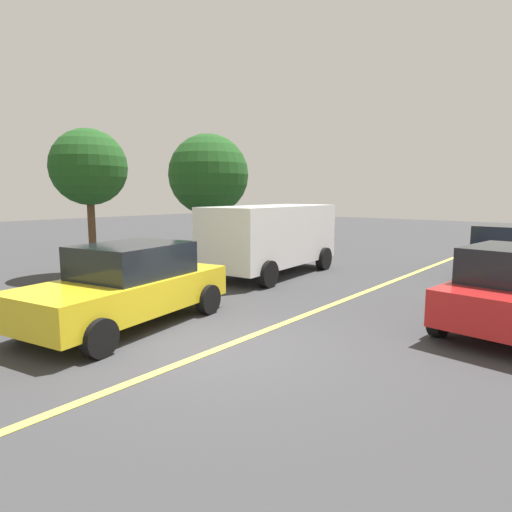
# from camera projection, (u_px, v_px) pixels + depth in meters

# --- Properties ---
(ground_plane) EXTENTS (80.00, 80.00, 0.00)m
(ground_plane) POSITION_uv_depth(u_px,v_px,m) (223.00, 348.00, 7.37)
(ground_plane) COLOR #38383A
(lane_marking_centre) EXTENTS (28.00, 0.16, 0.01)m
(lane_marking_centre) POSITION_uv_depth(u_px,v_px,m) (316.00, 311.00, 9.66)
(lane_marking_centre) COLOR #E0D14C
(white_van) EXTENTS (5.35, 2.62, 2.20)m
(white_van) POSITION_uv_depth(u_px,v_px,m) (272.00, 235.00, 13.97)
(white_van) COLOR white
(white_van) RESTS_ON ground_plane
(car_blue_behind_van) EXTENTS (4.44, 2.06, 1.61)m
(car_blue_behind_van) POSITION_uv_depth(u_px,v_px,m) (507.00, 251.00, 13.71)
(car_blue_behind_van) COLOR #2D479E
(car_blue_behind_van) RESTS_ON ground_plane
(car_yellow_mid_road) EXTENTS (4.56, 2.65, 1.59)m
(car_yellow_mid_road) POSITION_uv_depth(u_px,v_px,m) (128.00, 285.00, 8.57)
(car_yellow_mid_road) COLOR gold
(car_yellow_mid_road) RESTS_ON ground_plane
(tree_left_verge) EXTENTS (3.52, 3.52, 5.18)m
(tree_left_verge) POSITION_uv_depth(u_px,v_px,m) (209.00, 175.00, 19.23)
(tree_left_verge) COLOR #513823
(tree_left_verge) RESTS_ON ground_plane
(tree_centre_verge) EXTENTS (2.32, 2.32, 4.55)m
(tree_centre_verge) POSITION_uv_depth(u_px,v_px,m) (89.00, 168.00, 13.38)
(tree_centre_verge) COLOR #513823
(tree_centre_verge) RESTS_ON ground_plane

